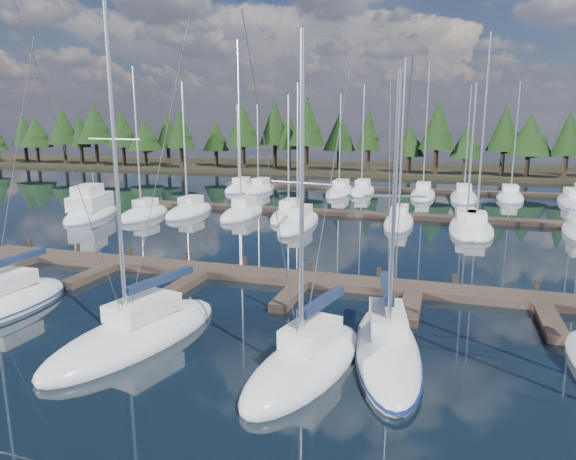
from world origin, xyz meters
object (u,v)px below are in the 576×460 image
(front_sailboat_1, at_px, (2,304))
(front_sailboat_3, at_px, (306,363))
(main_dock, at_px, (302,282))
(front_sailboat_2, at_px, (137,335))
(front_sailboat_4, at_px, (387,348))
(motor_yacht_left, at_px, (91,211))

(front_sailboat_1, height_order, front_sailboat_3, front_sailboat_1)
(main_dock, relative_size, front_sailboat_2, 2.95)
(front_sailboat_4, bearing_deg, front_sailboat_1, -178.57)
(front_sailboat_1, xyz_separation_m, motor_yacht_left, (-12.42, 22.55, 0.26))
(front_sailboat_3, relative_size, front_sailboat_4, 1.10)
(front_sailboat_1, xyz_separation_m, front_sailboat_2, (8.29, -1.30, 0.01))
(front_sailboat_2, distance_m, front_sailboat_4, 10.09)
(front_sailboat_4, height_order, motor_yacht_left, front_sailboat_4)
(front_sailboat_1, bearing_deg, front_sailboat_3, -6.25)
(front_sailboat_2, bearing_deg, main_dock, 63.78)
(front_sailboat_4, bearing_deg, main_dock, 126.78)
(front_sailboat_1, relative_size, front_sailboat_3, 1.11)
(front_sailboat_1, bearing_deg, main_dock, 31.34)
(front_sailboat_3, bearing_deg, front_sailboat_4, 39.36)
(front_sailboat_3, height_order, front_sailboat_4, front_sailboat_3)
(front_sailboat_3, height_order, motor_yacht_left, front_sailboat_3)
(main_dock, bearing_deg, front_sailboat_2, -116.22)
(front_sailboat_2, height_order, front_sailboat_3, front_sailboat_2)
(front_sailboat_1, relative_size, front_sailboat_2, 0.93)
(main_dock, relative_size, front_sailboat_4, 3.87)
(motor_yacht_left, bearing_deg, front_sailboat_4, -35.80)
(front_sailboat_2, bearing_deg, front_sailboat_1, 171.08)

